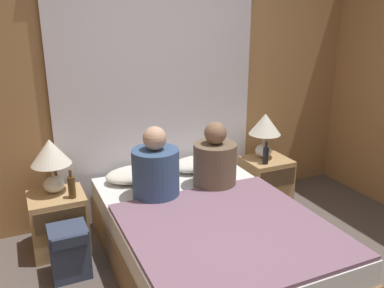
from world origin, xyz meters
The scene contains 15 objects.
wall_back centered at (0.00, 1.79, 1.25)m, with size 4.43×0.06×2.50m.
curtain_panel centered at (0.00, 1.72, 1.11)m, with size 2.14×0.02×2.23m.
bed centered at (0.00, 0.64, 0.24)m, with size 1.42×2.05×0.48m.
nightstand_left centered at (-1.03, 1.38, 0.25)m, with size 0.44×0.41×0.50m.
nightstand_right centered at (1.03, 1.38, 0.25)m, with size 0.44×0.41×0.50m.
lamp_left centered at (-1.03, 1.45, 0.81)m, with size 0.32×0.32×0.46m.
lamp_right centered at (1.03, 1.45, 0.81)m, with size 0.32×0.32×0.46m.
pillow_left centered at (-0.31, 1.45, 0.54)m, with size 0.57×0.36×0.12m.
pillow_right centered at (0.31, 1.45, 0.54)m, with size 0.57×0.36×0.12m.
blanket_on_bed centered at (0.00, 0.33, 0.49)m, with size 1.36×1.37×0.03m.
person_left_in_bed centered at (-0.27, 1.05, 0.71)m, with size 0.38×0.38×0.60m.
person_right_in_bed centered at (0.26, 1.05, 0.70)m, with size 0.37×0.37×0.57m.
beer_bottle_on_left_stand centered at (-0.91, 1.28, 0.60)m, with size 0.06×0.06×0.24m.
beer_bottle_on_right_stand centered at (0.94, 1.28, 0.59)m, with size 0.06×0.06×0.23m.
backpack_on_floor centered at (-1.00, 0.98, 0.23)m, with size 0.28×0.28×0.40m.
Camera 1 is at (-1.25, -1.82, 1.94)m, focal length 38.00 mm.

